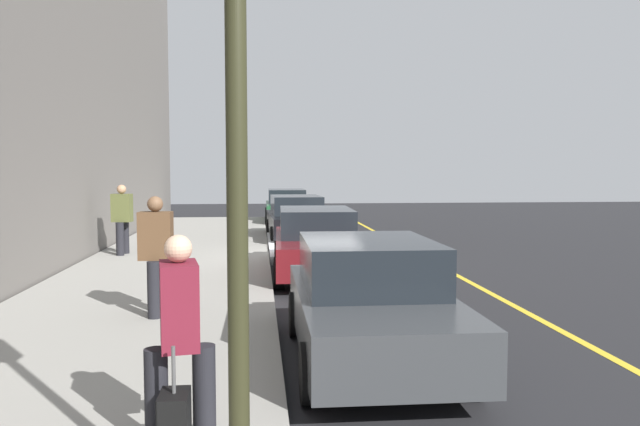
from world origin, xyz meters
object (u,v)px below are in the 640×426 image
Objects in this scene: pedestrian_burgundy_coat at (180,334)px; pedestrian_olive_coat at (122,217)px; pedestrian_brown_coat at (156,252)px; parked_car_maroon at (316,242)px; parked_car_green at (287,206)px; traffic_light_pole at (236,49)px; parked_car_black at (297,218)px; parked_car_charcoal at (370,301)px.

pedestrian_burgundy_coat is 12.04m from pedestrian_olive_coat.
pedestrian_brown_coat is 1.00× the size of pedestrian_olive_coat.
parked_car_maroon is 2.73× the size of pedestrian_burgundy_coat.
traffic_light_pole reaches higher than parked_car_green.
pedestrian_olive_coat is (10.74, -4.83, 0.38)m from parked_car_green.
traffic_light_pole reaches higher than pedestrian_olive_coat.
parked_car_green is 0.98× the size of parked_car_maroon.
pedestrian_burgundy_coat is at bearing -12.43° from parked_car_maroon.
parked_car_green is at bearing 176.77° from traffic_light_pole.
pedestrian_burgundy_coat is 0.93× the size of pedestrian_olive_coat.
pedestrian_burgundy_coat reaches higher than parked_car_black.
pedestrian_olive_coat is at bearing -121.16° from parked_car_maroon.
pedestrian_olive_coat is (-2.95, -4.87, 0.38)m from parked_car_maroon.
parked_car_green is 6.83m from parked_car_black.
parked_car_maroon is at bearing 172.24° from traffic_light_pole.
parked_car_black and parked_car_charcoal have the same top height.
parked_car_black is 17.32m from traffic_light_pole.
parked_car_black is at bearing 173.06° from pedestrian_burgundy_coat.
parked_car_green is at bearing 175.22° from pedestrian_burgundy_coat.
parked_car_green is 2.68× the size of pedestrian_burgundy_coat.
parked_car_charcoal is at bearing 0.50° from parked_car_black.
parked_car_green is at bearing -179.82° from parked_car_black.
parked_car_maroon is 1.12× the size of parked_car_charcoal.
parked_car_maroon is at bearing 0.22° from parked_car_black.
pedestrian_olive_coat reaches higher than parked_car_charcoal.
pedestrian_olive_coat is at bearing -151.59° from parked_car_charcoal.
parked_car_black is (6.83, 0.02, 0.00)m from parked_car_green.
pedestrian_olive_coat reaches higher than pedestrian_brown_coat.
parked_car_green is at bearing 155.81° from pedestrian_olive_coat.
pedestrian_olive_coat is (3.91, -4.85, 0.38)m from parked_car_black.
parked_car_black is 15.70m from pedestrian_burgundy_coat.
traffic_light_pole is (23.94, -1.35, 2.29)m from parked_car_green.
traffic_light_pole is (4.03, -1.49, 2.30)m from parked_car_charcoal.
pedestrian_brown_coat reaches higher than parked_car_green.
traffic_light_pole reaches higher than pedestrian_burgundy_coat.
parked_car_black is 2.53× the size of pedestrian_olive_coat.
pedestrian_brown_coat is at bearing -34.86° from parked_car_maroon.
traffic_light_pole reaches higher than parked_car_charcoal.
pedestrian_olive_coat is at bearing -51.12° from parked_car_black.
traffic_light_pole is at bearing -7.76° from parked_car_maroon.
parked_car_maroon is 2.56× the size of pedestrian_brown_coat.
pedestrian_olive_coat is at bearing -164.03° from pedestrian_brown_coat.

